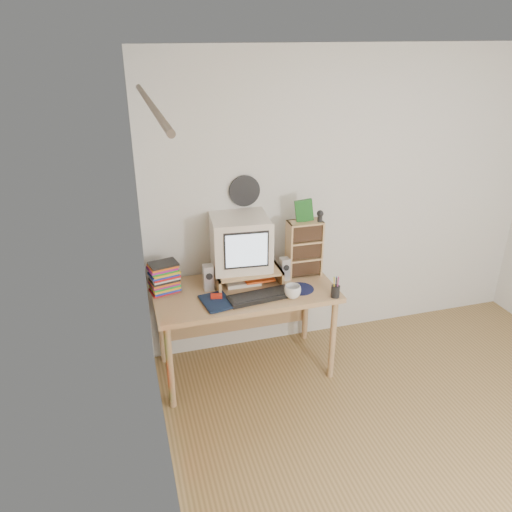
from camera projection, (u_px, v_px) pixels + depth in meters
floor at (454, 468)px, 3.23m from camera, size 3.50×3.50×0.00m
back_wall at (350, 202)px, 4.24m from camera, size 3.50×0.00×3.50m
left_wall at (169, 352)px, 2.27m from camera, size 0.00×3.50×3.50m
curtain at (166, 316)px, 2.74m from camera, size 0.00×2.20×2.20m
wall_disc at (244, 191)px, 3.91m from camera, size 0.25×0.02×0.25m
desk at (243, 301)px, 3.98m from camera, size 1.40×0.70×0.75m
monitor_riser at (247, 272)px, 3.93m from camera, size 0.52×0.30×0.12m
crt_monitor at (241, 243)px, 3.86m from camera, size 0.47×0.47×0.41m
speaker_left at (208, 278)px, 3.82m from camera, size 0.08×0.08×0.21m
speaker_right at (285, 269)px, 3.98m from camera, size 0.07×0.07×0.19m
keyboard at (260, 296)px, 3.73m from camera, size 0.50×0.21×0.03m
dvd_stack at (164, 275)px, 3.77m from camera, size 0.23×0.19×0.29m
cd_rack at (304, 248)px, 4.01m from camera, size 0.28×0.15×0.46m
mug at (293, 292)px, 3.73m from camera, size 0.13×0.13×0.10m
diary at (203, 303)px, 3.62m from camera, size 0.27×0.22×0.05m
mousepad at (300, 289)px, 3.87m from camera, size 0.25×0.25×0.00m
pen_cup at (336, 289)px, 3.73m from camera, size 0.08×0.08×0.13m
papers at (248, 279)px, 3.98m from camera, size 0.27×0.20×0.04m
red_box at (216, 297)px, 3.71m from camera, size 0.09×0.07×0.04m
game_box at (304, 211)px, 3.88m from camera, size 0.14×0.05×0.18m
webcam at (320, 216)px, 3.90m from camera, size 0.06×0.06×0.09m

